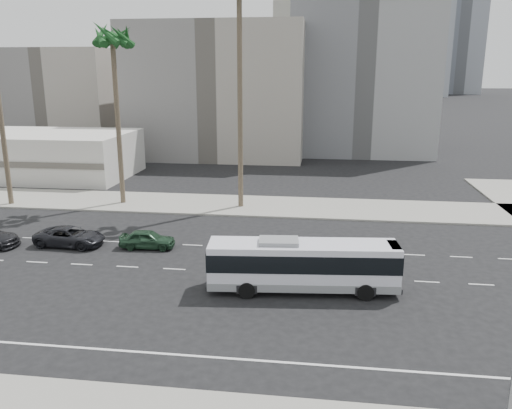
% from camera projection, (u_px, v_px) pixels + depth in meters
% --- Properties ---
extents(ground, '(700.00, 700.00, 0.00)m').
position_uv_depth(ground, '(272.00, 274.00, 30.70)').
color(ground, black).
rests_on(ground, ground).
extents(sidewalk_north, '(120.00, 7.00, 0.15)m').
position_uv_depth(sidewalk_north, '(289.00, 207.00, 45.55)').
color(sidewalk_north, gray).
rests_on(sidewalk_north, ground).
extents(commercial_low, '(22.00, 12.16, 5.00)m').
position_uv_depth(commercial_low, '(34.00, 154.00, 58.78)').
color(commercial_low, beige).
rests_on(commercial_low, ground).
extents(midrise_beige_west, '(24.00, 18.00, 18.00)m').
position_uv_depth(midrise_beige_west, '(220.00, 91.00, 73.10)').
color(midrise_beige_west, gray).
rests_on(midrise_beige_west, ground).
extents(midrise_gray_center, '(20.00, 20.00, 26.00)m').
position_uv_depth(midrise_gray_center, '(361.00, 62.00, 76.27)').
color(midrise_gray_center, slate).
rests_on(midrise_gray_center, ground).
extents(midrise_beige_far, '(18.00, 16.00, 15.00)m').
position_uv_depth(midrise_beige_far, '(66.00, 98.00, 81.56)').
color(midrise_beige_far, gray).
rests_on(midrise_beige_far, ground).
extents(civic_tower, '(42.00, 42.00, 129.00)m').
position_uv_depth(civic_tower, '(318.00, 16.00, 260.91)').
color(civic_tower, beige).
rests_on(civic_tower, ground).
extents(highrise_right, '(26.00, 26.00, 70.00)m').
position_uv_depth(highrise_right, '(420.00, 19.00, 236.76)').
color(highrise_right, slate).
rests_on(highrise_right, ground).
extents(highrise_far, '(22.00, 22.00, 60.00)m').
position_uv_depth(highrise_far, '(459.00, 34.00, 263.64)').
color(highrise_far, slate).
rests_on(highrise_far, ground).
extents(city_bus, '(10.51, 3.25, 2.97)m').
position_uv_depth(city_bus, '(303.00, 264.00, 28.04)').
color(city_bus, silver).
rests_on(city_bus, ground).
extents(car_a, '(1.72, 3.83, 1.28)m').
position_uv_depth(car_a, '(147.00, 239.00, 35.06)').
color(car_a, '#21412A').
rests_on(car_a, ground).
extents(car_b, '(2.43, 4.88, 1.33)m').
position_uv_depth(car_b, '(70.00, 236.00, 35.56)').
color(car_b, black).
rests_on(car_b, ground).
extents(palm_mid, '(5.08, 5.08, 15.70)m').
position_uv_depth(palm_mid, '(112.00, 42.00, 43.33)').
color(palm_mid, brown).
rests_on(palm_mid, ground).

